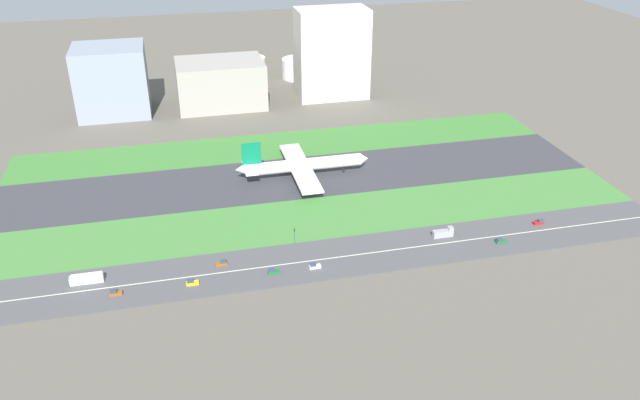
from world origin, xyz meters
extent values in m
plane|color=#5B564C|center=(0.00, 0.00, 0.00)|extent=(800.00, 800.00, 0.00)
cube|color=#38383D|center=(0.00, 0.00, 0.05)|extent=(280.00, 46.00, 0.10)
cube|color=#3D7A33|center=(0.00, 41.00, 0.05)|extent=(280.00, 36.00, 0.10)
cube|color=#427F38|center=(0.00, -41.00, 0.05)|extent=(280.00, 36.00, 0.10)
cube|color=#4C4C4F|center=(0.00, -73.00, 0.05)|extent=(280.00, 28.00, 0.10)
cube|color=silver|center=(0.00, -73.00, 0.11)|extent=(266.00, 0.50, 0.01)
cylinder|color=white|center=(1.72, 0.00, 6.30)|extent=(56.00, 6.00, 6.00)
cone|color=white|center=(31.72, 0.00, 6.30)|extent=(4.00, 5.70, 5.70)
cone|color=white|center=(-28.78, 0.00, 7.10)|extent=(5.00, 5.40, 5.40)
cube|color=#0C724C|center=(-23.28, 0.00, 14.30)|extent=(9.00, 0.80, 11.00)
cube|color=white|center=(-24.28, 0.00, 7.30)|extent=(6.00, 16.00, 0.60)
cube|color=white|center=(-0.28, 15.00, 5.10)|extent=(10.00, 26.00, 1.00)
cylinder|color=gray|center=(0.72, 9.00, 2.90)|extent=(5.00, 3.20, 3.20)
cube|color=white|center=(-0.28, -15.00, 5.10)|extent=(10.00, 26.00, 1.00)
cylinder|color=gray|center=(0.72, -9.00, 2.90)|extent=(5.00, 3.20, 3.20)
cylinder|color=black|center=(21.32, 0.00, 1.70)|extent=(1.00, 1.00, 3.20)
cylinder|color=black|center=(-2.28, 3.50, 1.70)|extent=(1.00, 1.00, 3.20)
cylinder|color=black|center=(-2.28, -3.50, 1.70)|extent=(1.00, 1.00, 3.20)
cube|color=yellow|center=(-56.28, -78.00, 0.65)|extent=(4.40, 1.80, 1.10)
cube|color=#333D4C|center=(-57.08, -78.00, 1.65)|extent=(2.20, 1.66, 0.90)
cube|color=brown|center=(-44.98, -68.00, 0.65)|extent=(4.40, 1.80, 1.10)
cube|color=#333D4C|center=(-44.18, -68.00, 1.65)|extent=(2.20, 1.66, 0.90)
cube|color=#B2191E|center=(87.20, -68.00, 0.65)|extent=(4.40, 1.80, 1.10)
cube|color=#333D4C|center=(88.00, -68.00, 1.65)|extent=(2.20, 1.66, 0.90)
cube|color=silver|center=(-11.22, -78.00, 0.65)|extent=(4.40, 1.80, 1.10)
cube|color=#333D4C|center=(-12.02, -78.00, 1.65)|extent=(2.20, 1.66, 0.90)
cube|color=brown|center=(-82.75, -78.00, 0.65)|extent=(4.40, 1.80, 1.10)
cube|color=#333D4C|center=(-83.55, -78.00, 1.65)|extent=(2.20, 1.66, 0.90)
cube|color=#19662D|center=(-26.77, -78.00, 0.65)|extent=(4.40, 1.80, 1.10)
cube|color=#333D4C|center=(-27.57, -78.00, 1.65)|extent=(2.20, 1.66, 0.90)
cube|color=#99999E|center=(44.11, -68.00, 1.50)|extent=(8.40, 2.50, 2.80)
cube|color=#99999E|center=(47.31, -68.00, 3.50)|extent=(2.00, 2.30, 1.20)
cube|color=silver|center=(-93.13, -68.00, 1.60)|extent=(11.60, 2.50, 3.00)
cube|color=silver|center=(-93.03, -68.00, 3.35)|extent=(10.80, 2.30, 0.50)
cube|color=#19662D|center=(64.82, -78.00, 0.65)|extent=(4.40, 1.80, 1.10)
cube|color=#333D4C|center=(64.02, -78.00, 1.65)|extent=(2.20, 1.66, 0.90)
cylinder|color=#4C4C51|center=(-15.30, -60.00, 3.10)|extent=(0.24, 0.24, 6.00)
cube|color=black|center=(-15.30, -60.00, 6.70)|extent=(0.36, 0.36, 1.20)
sphere|color=#19D826|center=(-15.30, -60.20, 7.00)|extent=(0.24, 0.24, 0.24)
cube|color=gray|center=(-90.00, 114.00, 20.22)|extent=(41.13, 36.20, 40.44)
cube|color=#9E998E|center=(-26.17, 114.00, 13.85)|extent=(52.82, 38.32, 27.69)
cube|color=beige|center=(44.61, 114.00, 27.92)|extent=(44.49, 24.97, 55.83)
cylinder|color=silver|center=(-27.52, 159.00, 6.65)|extent=(18.67, 18.67, 13.30)
cylinder|color=silver|center=(-1.91, 159.00, 8.31)|extent=(21.60, 21.60, 16.61)
cylinder|color=silver|center=(33.20, 159.00, 6.71)|extent=(24.96, 24.96, 13.42)
camera|label=1|loc=(-55.93, -271.20, 133.17)|focal=35.76mm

